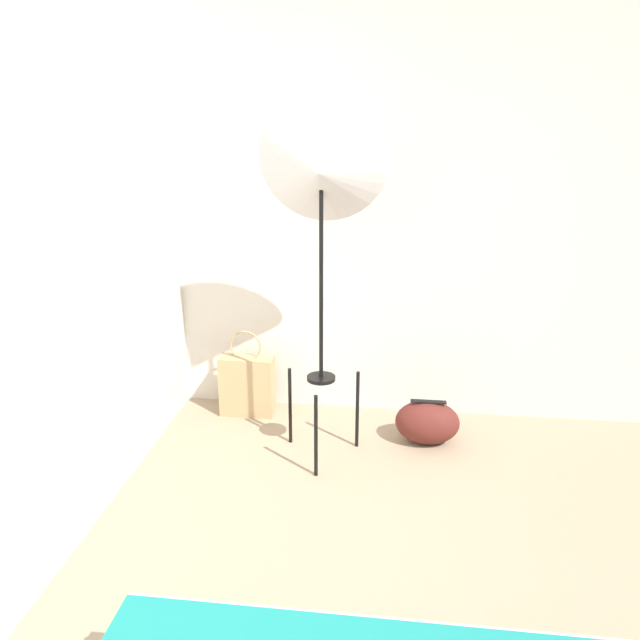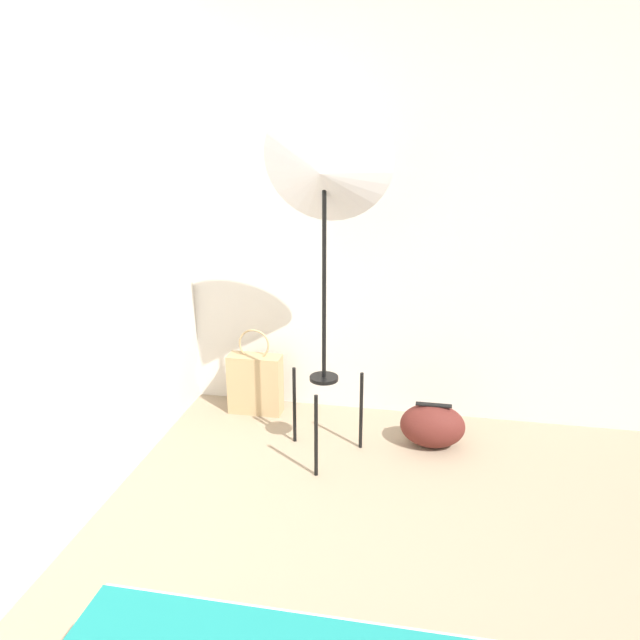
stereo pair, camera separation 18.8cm
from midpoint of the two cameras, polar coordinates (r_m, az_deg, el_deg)
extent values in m
cube|color=silver|center=(3.73, 4.89, 10.33)|extent=(8.00, 0.05, 2.60)
cube|color=silver|center=(2.77, -25.03, 6.04)|extent=(0.05, 8.00, 2.60)
cylinder|color=black|center=(3.27, -2.06, -10.59)|extent=(0.02, 0.02, 0.46)
cylinder|color=black|center=(3.59, -4.26, -7.86)|extent=(0.02, 0.02, 0.46)
cylinder|color=black|center=(3.54, 1.90, -8.21)|extent=(0.02, 0.02, 0.46)
cylinder|color=black|center=(3.37, -1.50, -5.35)|extent=(0.16, 0.16, 0.02)
cylinder|color=black|center=(3.19, -1.58, 3.86)|extent=(0.02, 0.02, 1.11)
cone|color=silver|center=(3.10, -1.67, 13.88)|extent=(0.66, 0.38, 0.70)
cube|color=tan|center=(3.97, -8.04, -6.00)|extent=(0.34, 0.13, 0.38)
torus|color=tan|center=(3.87, -8.21, -2.38)|extent=(0.20, 0.01, 0.20)
ellipsoid|color=#5B231E|center=(3.67, 8.32, -9.25)|extent=(0.37, 0.25, 0.25)
cube|color=black|center=(3.61, 8.42, -7.41)|extent=(0.20, 0.04, 0.01)
camera|label=1|loc=(0.09, -91.79, -0.58)|focal=35.00mm
camera|label=2|loc=(0.09, 88.21, 0.58)|focal=35.00mm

